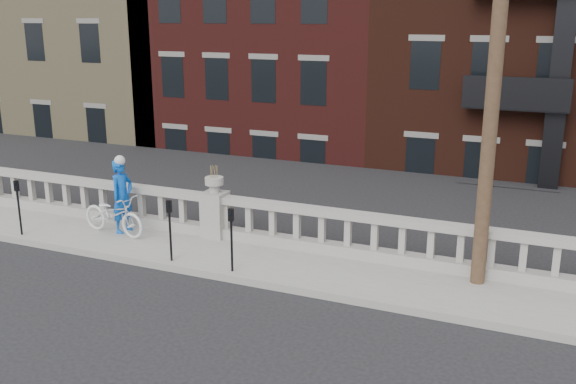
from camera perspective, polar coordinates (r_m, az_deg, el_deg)
name	(u,v)px	position (r m, az deg, el deg)	size (l,w,h in m)	color
ground	(112,307)	(12.73, -15.37, -9.83)	(120.00, 120.00, 0.00)	black
sidewalk	(195,252)	(14.94, -8.22, -5.26)	(32.00, 2.20, 0.15)	gray
balustrade	(215,217)	(15.53, -6.48, -2.19)	(28.00, 0.34, 1.03)	gray
planter_pedestal	(215,209)	(15.47, -6.50, -1.52)	(0.55, 0.55, 1.76)	gray
lower_level	(417,72)	(32.73, 11.42, 10.42)	(80.00, 44.00, 20.80)	#605E59
utility_pole	(499,20)	(12.50, 18.27, 14.34)	(1.60, 0.28, 10.00)	#422D1E
parking_meter_b	(18,201)	(16.73, -22.86, -0.77)	(0.10, 0.09, 1.36)	black
parking_meter_c	(170,224)	(14.01, -10.47, -2.78)	(0.10, 0.09, 1.36)	black
parking_meter_d	(231,233)	(13.26, -5.05, -3.63)	(0.10, 0.09, 1.36)	black
bicycle	(113,214)	(16.15, -15.25, -1.93)	(0.66, 1.88, 0.99)	silver
cyclist	(122,196)	(16.15, -14.52, -0.36)	(0.66, 0.43, 1.81)	blue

